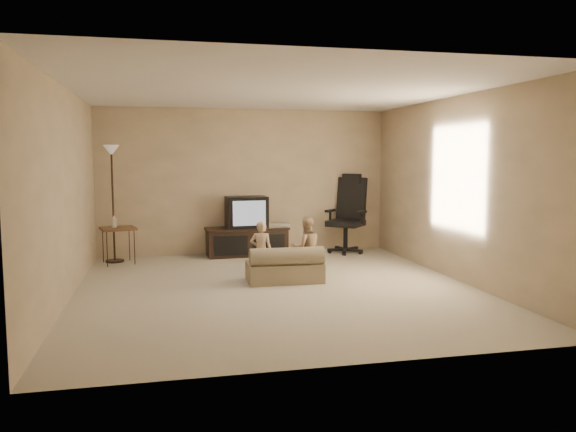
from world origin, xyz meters
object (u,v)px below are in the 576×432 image
office_chair (348,224)px  toddler_left (261,251)px  side_table (118,229)px  floor_lamp (112,177)px  child_sofa (285,268)px  tv_stand (247,231)px  toddler_right (306,248)px

office_chair → toddler_left: (-1.88, -1.91, -0.09)m
side_table → toddler_left: bearing=-40.6°
side_table → toddler_left: 2.63m
floor_lamp → child_sofa: floor_lamp is taller
tv_stand → child_sofa: (0.19, -2.17, -0.22)m
toddler_right → child_sofa: bearing=26.9°
tv_stand → office_chair: (1.77, -0.08, 0.08)m
child_sofa → toddler_left: toddler_left is taller
tv_stand → child_sofa: 2.18m
floor_lamp → side_table: bearing=-64.5°
side_table → toddler_left: (1.99, -1.71, -0.14)m
toddler_left → toddler_right: bearing=-166.2°
toddler_right → side_table: bearing=-34.1°
side_table → child_sofa: (2.29, -1.89, -0.35)m
toddler_right → office_chair: bearing=-124.1°
child_sofa → toddler_right: 0.44m
child_sofa → toddler_left: bearing=150.1°
side_table → toddler_right: bearing=-33.1°
tv_stand → floor_lamp: floor_lamp is taller
tv_stand → floor_lamp: (-2.17, -0.13, 0.94)m
toddler_left → toddler_right: size_ratio=0.95×
office_chair → floor_lamp: floor_lamp is taller
side_table → child_sofa: size_ratio=0.76×
side_table → toddler_right: 3.13m
toddler_right → tv_stand: bearing=-76.2°
office_chair → toddler_right: (-1.25, -1.91, -0.07)m
floor_lamp → child_sofa: bearing=-40.8°
child_sofa → toddler_left: size_ratio=1.24×
office_chair → floor_lamp: (-3.94, -0.06, 0.86)m
child_sofa → toddler_right: (0.33, 0.18, 0.23)m
toddler_left → floor_lamp: bearing=-27.9°
office_chair → child_sofa: 2.64m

